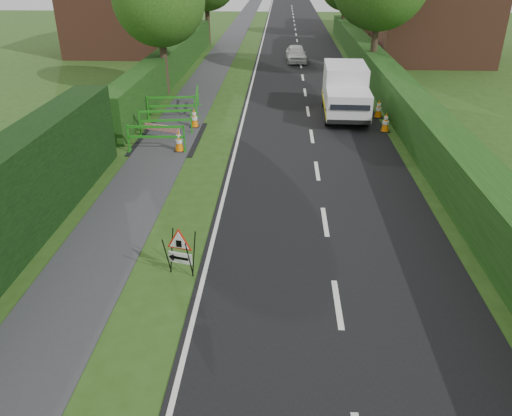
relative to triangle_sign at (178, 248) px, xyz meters
name	(u,v)px	position (x,y,z in m)	size (l,w,h in m)	color
ground	(208,334)	(0.88, -1.90, -0.68)	(120.00, 120.00, 0.00)	#254614
road_surface	(297,43)	(3.38, 33.10, -0.68)	(6.00, 90.00, 0.02)	black
footpath	(230,42)	(-2.12, 33.10, -0.68)	(2.00, 90.00, 0.02)	#2D2D30
hedge_west_far	(174,76)	(-4.12, 20.10, -0.68)	(1.00, 24.00, 1.80)	#14380F
hedge_east	(393,107)	(7.38, 14.10, -0.68)	(1.20, 50.00, 1.50)	#14380F
house_west	(123,10)	(-9.12, 28.10, 2.21)	(7.50, 7.40, 7.88)	brown
house_east_a	(432,14)	(11.88, 26.10, 2.21)	(7.50, 7.40, 7.88)	brown
triangle_sign	(178,248)	(0.00, 0.00, 0.00)	(0.81, 0.81, 0.98)	black
works_van	(345,90)	(4.93, 12.65, 0.42)	(1.94, 4.62, 2.08)	silver
traffic_cone_0	(386,122)	(6.34, 10.38, -0.29)	(0.38, 0.38, 0.79)	black
traffic_cone_1	(379,109)	(6.40, 12.35, -0.29)	(0.38, 0.38, 0.79)	black
traffic_cone_2	(355,99)	(5.60, 13.99, -0.29)	(0.38, 0.38, 0.79)	black
traffic_cone_3	(179,141)	(-1.47, 7.76, -0.29)	(0.38, 0.38, 0.79)	black
traffic_cone_4	(194,118)	(-1.38, 10.59, -0.29)	(0.38, 0.38, 0.79)	black
ped_barrier_0	(156,135)	(-2.27, 7.68, -0.05)	(2.07, 0.42, 1.00)	#1D8317
ped_barrier_1	(165,118)	(-2.35, 9.66, -0.05)	(2.09, 0.67, 1.00)	#1D8317
ped_barrier_2	(171,104)	(-2.55, 11.75, -0.05)	(2.09, 0.59, 1.00)	#1D8317
ped_barrier_3	(197,98)	(-1.60, 12.89, -0.05)	(0.61, 2.09, 1.00)	#1D8317
redwhite_plank	(163,139)	(-2.35, 9.00, -0.68)	(1.50, 0.04, 0.25)	red
hatchback_car	(296,54)	(3.09, 24.95, -0.15)	(1.26, 3.13, 1.07)	white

